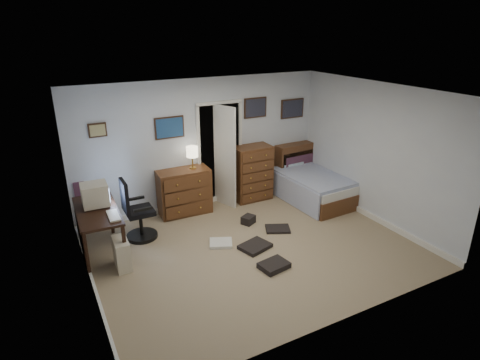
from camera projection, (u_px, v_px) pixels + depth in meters
name	position (u px, v px, depth m)	size (l,w,h in m)	color
floor	(253.00, 248.00, 6.54)	(5.00, 4.00, 0.02)	tan
computer_desk	(92.00, 221.00, 6.14)	(0.65, 1.34, 0.76)	black
crt_monitor	(95.00, 195.00, 6.18)	(0.41, 0.38, 0.37)	beige
keyboard	(113.00, 216.00, 5.90)	(0.15, 0.41, 0.02)	beige
pc_tower	(122.00, 254.00, 5.94)	(0.22, 0.43, 0.46)	beige
office_chair	(137.00, 216.00, 6.68)	(0.52, 0.53, 1.08)	black
media_stack	(82.00, 204.00, 7.05)	(0.18, 0.18, 0.89)	maroon
low_dresser	(184.00, 192.00, 7.62)	(0.98, 0.49, 0.87)	brown
table_lamp	(192.00, 153.00, 7.43)	(0.23, 0.23, 0.42)	gold
doorway	(214.00, 150.00, 8.20)	(0.96, 1.12, 2.05)	black
tall_dresser	(252.00, 173.00, 8.19)	(0.77, 0.45, 1.13)	brown
headboard_bookcase	(298.00, 164.00, 8.84)	(1.13, 0.35, 1.00)	brown
bed	(309.00, 186.00, 8.27)	(1.08, 1.92, 0.62)	brown
wall_posters	(229.00, 116.00, 7.78)	(4.38, 0.04, 0.60)	#331E11
floor_clutter	(257.00, 243.00, 6.59)	(1.60, 1.77, 0.15)	black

